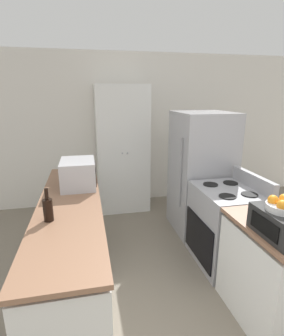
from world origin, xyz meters
name	(u,v)px	position (x,y,z in m)	size (l,w,h in m)	color
wall_back	(123,131)	(0.00, 3.46, 1.30)	(7.00, 0.06, 2.60)	silver
counter_left	(73,244)	(-0.84, 1.35, 0.44)	(0.60, 2.49, 0.90)	silver
counter_right	(272,274)	(0.84, 0.51, 0.44)	(0.60, 0.82, 0.90)	silver
pantry_cabinet	(122,149)	(-0.07, 3.13, 1.03)	(0.84, 0.60, 2.07)	white
stove	(226,226)	(0.86, 1.33, 0.46)	(0.66, 0.79, 1.06)	#9E9EA3
refrigerator	(201,173)	(0.91, 2.16, 0.85)	(0.75, 0.79, 1.69)	#A3A3A8
microwave	(78,174)	(-0.76, 1.78, 1.06)	(0.38, 0.48, 0.31)	#B2B2B7
wine_bottle	(48,209)	(-0.99, 0.98, 1.01)	(0.08, 0.08, 0.29)	black
toaster_oven	(282,224)	(0.71, 0.35, 1.01)	(0.29, 0.42, 0.20)	black
fruit_bowl	(283,205)	(0.71, 0.37, 1.15)	(0.23, 0.23, 0.11)	silver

